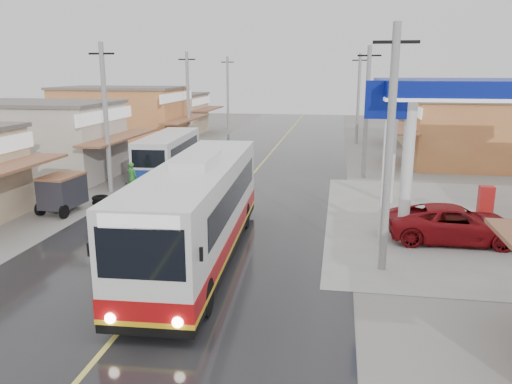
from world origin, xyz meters
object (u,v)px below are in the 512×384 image
second_bus (169,155)px  cyclist (134,186)px  coach_bus (199,210)px  tyre_stack (100,200)px  jeepney (455,224)px  tricycle_near (62,191)px

second_bus → cyclist: bearing=-95.2°
coach_bus → cyclist: bearing=123.6°
coach_bus → tyre_stack: coach_bus is taller
jeepney → tricycle_near: size_ratio=2.12×
second_bus → tyre_stack: 6.89m
cyclist → tyre_stack: cyclist is taller
coach_bus → cyclist: 9.80m
jeepney → tricycle_near: (-17.40, 1.30, 0.31)m
second_bus → jeepney: bearing=-36.3°
tricycle_near → jeepney: bearing=-0.9°
coach_bus → jeepney: size_ratio=2.34×
coach_bus → tricycle_near: 9.37m
coach_bus → cyclist: coach_bus is taller
tricycle_near → tyre_stack: 2.10m
second_bus → tricycle_near: (-2.38, -8.27, -0.42)m
cyclist → second_bus: bearing=102.9°
tricycle_near → tyre_stack: size_ratio=2.90×
second_bus → jeepney: 17.82m
jeepney → second_bus: bearing=56.4°
second_bus → tyre_stack: size_ratio=9.80×
jeepney → tyre_stack: jeepney is taller
second_bus → tricycle_near: size_ratio=3.38×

